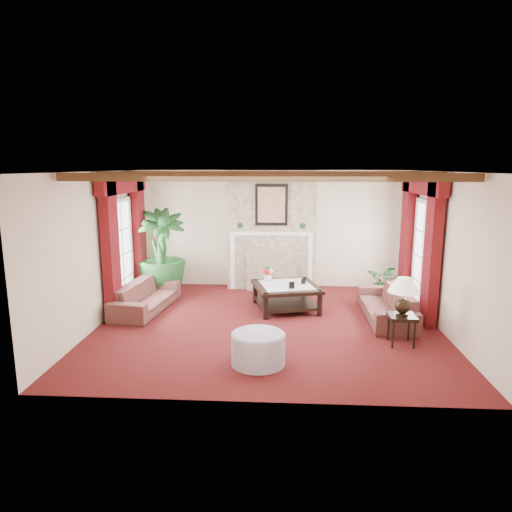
# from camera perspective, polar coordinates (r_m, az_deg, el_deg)

# --- Properties ---
(floor) EXTENTS (6.00, 6.00, 0.00)m
(floor) POSITION_cam_1_polar(r_m,az_deg,el_deg) (8.27, 1.44, -8.54)
(floor) COLOR #3F0E0B
(floor) RESTS_ON ground
(ceiling) EXTENTS (6.00, 6.00, 0.00)m
(ceiling) POSITION_cam_1_polar(r_m,az_deg,el_deg) (7.79, 1.54, 10.50)
(ceiling) COLOR white
(ceiling) RESTS_ON floor
(back_wall) EXTENTS (6.00, 0.02, 2.70)m
(back_wall) POSITION_cam_1_polar(r_m,az_deg,el_deg) (10.64, 1.98, 3.38)
(back_wall) COLOR beige
(back_wall) RESTS_ON ground
(left_wall) EXTENTS (0.02, 5.50, 2.70)m
(left_wall) POSITION_cam_1_polar(r_m,az_deg,el_deg) (8.56, -19.02, 0.87)
(left_wall) COLOR beige
(left_wall) RESTS_ON ground
(right_wall) EXTENTS (0.02, 5.50, 2.70)m
(right_wall) POSITION_cam_1_polar(r_m,az_deg,el_deg) (8.38, 22.45, 0.42)
(right_wall) COLOR beige
(right_wall) RESTS_ON ground
(ceiling_beams) EXTENTS (6.00, 3.00, 0.12)m
(ceiling_beams) POSITION_cam_1_polar(r_m,az_deg,el_deg) (7.79, 1.54, 10.06)
(ceiling_beams) COLOR #3E2513
(ceiling_beams) RESTS_ON ceiling
(fireplace) EXTENTS (2.00, 0.52, 2.70)m
(fireplace) POSITION_cam_1_polar(r_m,az_deg,el_deg) (10.34, 2.01, 10.67)
(fireplace) COLOR tan
(fireplace) RESTS_ON ground
(french_door_left) EXTENTS (0.10, 1.10, 2.16)m
(french_door_left) POSITION_cam_1_polar(r_m,az_deg,el_deg) (9.38, -16.85, 6.66)
(french_door_left) COLOR white
(french_door_left) RESTS_ON ground
(french_door_right) EXTENTS (0.10, 1.10, 2.16)m
(french_door_right) POSITION_cam_1_polar(r_m,az_deg,el_deg) (9.22, 20.64, 6.35)
(french_door_right) COLOR white
(french_door_right) RESTS_ON ground
(curtains_left) EXTENTS (0.20, 2.40, 2.55)m
(curtains_left) POSITION_cam_1_polar(r_m,az_deg,el_deg) (9.32, -16.35, 9.25)
(curtains_left) COLOR #4F0A12
(curtains_left) RESTS_ON ground
(curtains_right) EXTENTS (0.20, 2.40, 2.55)m
(curtains_right) POSITION_cam_1_polar(r_m,az_deg,el_deg) (9.17, 20.16, 9.00)
(curtains_right) COLOR #4F0A12
(curtains_right) RESTS_ON ground
(sofa_left) EXTENTS (2.04, 1.03, 0.74)m
(sofa_left) POSITION_cam_1_polar(r_m,az_deg,el_deg) (9.20, -13.62, -4.39)
(sofa_left) COLOR #3A101D
(sofa_left) RESTS_ON ground
(sofa_right) EXTENTS (1.94, 0.58, 0.76)m
(sofa_right) POSITION_cam_1_polar(r_m,az_deg,el_deg) (8.78, 16.00, -5.21)
(sofa_right) COLOR #3A101D
(sofa_right) RESTS_ON ground
(potted_palm) EXTENTS (2.46, 2.67, 1.06)m
(potted_palm) POSITION_cam_1_polar(r_m,az_deg,el_deg) (10.21, -11.69, -1.86)
(potted_palm) COLOR black
(potted_palm) RESTS_ON ground
(small_plant) EXTENTS (1.50, 1.50, 0.62)m
(small_plant) POSITION_cam_1_polar(r_m,az_deg,el_deg) (10.01, 15.90, -3.60)
(small_plant) COLOR black
(small_plant) RESTS_ON ground
(coffee_table) EXTENTS (1.46, 1.46, 0.49)m
(coffee_table) POSITION_cam_1_polar(r_m,az_deg,el_deg) (9.07, 3.78, -5.14)
(coffee_table) COLOR black
(coffee_table) RESTS_ON ground
(side_table) EXTENTS (0.52, 0.52, 0.49)m
(side_table) POSITION_cam_1_polar(r_m,az_deg,el_deg) (7.67, 17.68, -8.77)
(side_table) COLOR black
(side_table) RESTS_ON ground
(ottoman) EXTENTS (0.77, 0.77, 0.45)m
(ottoman) POSITION_cam_1_polar(r_m,az_deg,el_deg) (6.65, 0.27, -11.53)
(ottoman) COLOR #938FA2
(ottoman) RESTS_ON ground
(table_lamp) EXTENTS (0.49, 0.49, 0.62)m
(table_lamp) POSITION_cam_1_polar(r_m,az_deg,el_deg) (7.51, 17.93, -4.78)
(table_lamp) COLOR black
(table_lamp) RESTS_ON side_table
(flower_vase) EXTENTS (0.27, 0.28, 0.17)m
(flower_vase) POSITION_cam_1_polar(r_m,az_deg,el_deg) (9.29, 1.49, -2.62)
(flower_vase) COLOR silver
(flower_vase) RESTS_ON coffee_table
(book) EXTENTS (0.22, 0.21, 0.28)m
(book) POSITION_cam_1_polar(r_m,az_deg,el_deg) (8.68, 5.45, -3.28)
(book) COLOR black
(book) RESTS_ON coffee_table
(photo_frame_a) EXTENTS (0.11, 0.05, 0.15)m
(photo_frame_a) POSITION_cam_1_polar(r_m,az_deg,el_deg) (8.69, 4.49, -3.70)
(photo_frame_a) COLOR black
(photo_frame_a) RESTS_ON coffee_table
(photo_frame_b) EXTENTS (0.10, 0.04, 0.12)m
(photo_frame_b) POSITION_cam_1_polar(r_m,az_deg,el_deg) (9.06, 5.95, -3.18)
(photo_frame_b) COLOR black
(photo_frame_b) RESTS_ON coffee_table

